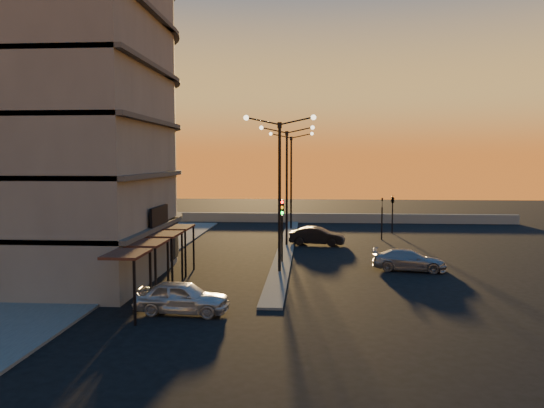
{
  "coord_description": "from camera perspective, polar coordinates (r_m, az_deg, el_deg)",
  "views": [
    {
      "loc": [
        1.78,
        -31.64,
        6.88
      ],
      "look_at": [
        -0.8,
        4.85,
        3.79
      ],
      "focal_mm": 35.0,
      "sensor_mm": 36.0,
      "label": 1
    }
  ],
  "objects": [
    {
      "name": "signal_east_b",
      "position": [
        50.37,
        12.85,
        0.4
      ],
      "size": [
        0.42,
        1.99,
        3.6
      ],
      "color": "black",
      "rests_on": "ground"
    },
    {
      "name": "streetlamp_far",
      "position": [
        51.68,
        2.07,
        3.4
      ],
      "size": [
        4.32,
        0.32,
        9.51
      ],
      "color": "black",
      "rests_on": "ground"
    },
    {
      "name": "car_hatchback",
      "position": [
        24.41,
        -9.66,
        -9.85
      ],
      "size": [
        4.38,
        2.04,
        1.45
      ],
      "primitive_type": "imported",
      "rotation": [
        0.0,
        0.0,
        1.49
      ],
      "color": "#B5B8BD",
      "rests_on": "ground"
    },
    {
      "name": "car_wagon",
      "position": [
        34.13,
        14.55,
        -5.85
      ],
      "size": [
        4.74,
        2.58,
        1.3
      ],
      "primitive_type": "imported",
      "rotation": [
        0.0,
        0.0,
        1.4
      ],
      "color": "gray",
      "rests_on": "ground"
    },
    {
      "name": "parapet",
      "position": [
        57.99,
        4.24,
        -1.5
      ],
      "size": [
        44.0,
        0.5,
        1.0
      ],
      "primitive_type": "cube",
      "color": "gray",
      "rests_on": "ground"
    },
    {
      "name": "sidewalk_west",
      "position": [
        38.31,
        -14.8,
        -5.59
      ],
      "size": [
        5.0,
        40.0,
        0.12
      ],
      "primitive_type": "cube",
      "color": "#4D4E4B",
      "rests_on": "ground"
    },
    {
      "name": "streetlamp_mid",
      "position": [
        41.69,
        1.6,
        3.05
      ],
      "size": [
        4.32,
        0.32,
        9.51
      ],
      "color": "black",
      "rests_on": "ground"
    },
    {
      "name": "signal_east_a",
      "position": [
        46.32,
        11.74,
        -1.41
      ],
      "size": [
        0.13,
        0.16,
        3.6
      ],
      "color": "black",
      "rests_on": "ground"
    },
    {
      "name": "streetlamp_near",
      "position": [
        31.71,
        0.82,
        2.5
      ],
      "size": [
        4.32,
        0.32,
        9.51
      ],
      "color": "black",
      "rests_on": "ground"
    },
    {
      "name": "traffic_light_main",
      "position": [
        34.78,
        1.08,
        -1.77
      ],
      "size": [
        0.28,
        0.44,
        4.25
      ],
      "color": "black",
      "rests_on": "ground"
    },
    {
      "name": "car_sedan",
      "position": [
        42.85,
        4.87,
        -3.46
      ],
      "size": [
        4.56,
        2.18,
        1.44
      ],
      "primitive_type": "imported",
      "rotation": [
        0.0,
        0.0,
        1.42
      ],
      "color": "black",
      "rests_on": "ground"
    },
    {
      "name": "ground",
      "position": [
        32.42,
        0.81,
        -7.43
      ],
      "size": [
        120.0,
        120.0,
        0.0
      ],
      "primitive_type": "plane",
      "color": "black",
      "rests_on": "ground"
    },
    {
      "name": "building",
      "position": [
        35.74,
        -22.78,
        12.54
      ],
      "size": [
        14.35,
        17.08,
        25.0
      ],
      "color": "#666059",
      "rests_on": "ground"
    },
    {
      "name": "median",
      "position": [
        42.23,
        1.58,
        -4.47
      ],
      "size": [
        1.2,
        36.0,
        0.12
      ],
      "primitive_type": "cube",
      "color": "#4D4E4B",
      "rests_on": "ground"
    }
  ]
}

